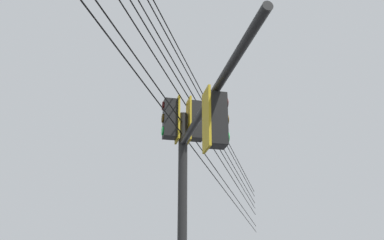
% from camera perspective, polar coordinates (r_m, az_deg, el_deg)
% --- Properties ---
extents(signal_mast_assembly, '(1.87, 5.25, 6.50)m').
position_cam_1_polar(signal_mast_assembly, '(9.19, -0.15, -5.90)').
color(signal_mast_assembly, black).
rests_on(signal_mast_assembly, ground).
extents(overhead_wire_span, '(16.32, 18.40, 2.34)m').
position_cam_1_polar(overhead_wire_span, '(11.66, 0.37, 1.07)').
color(overhead_wire_span, black).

